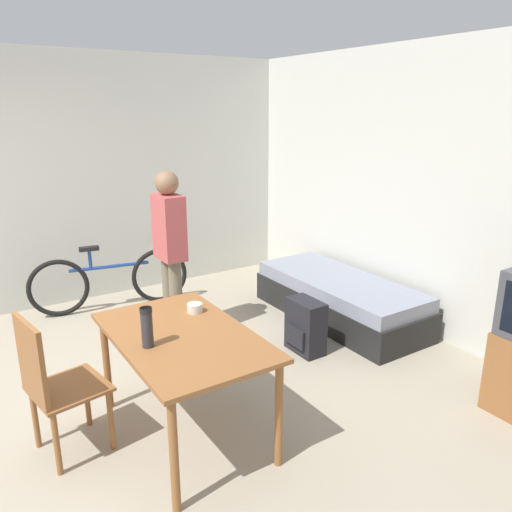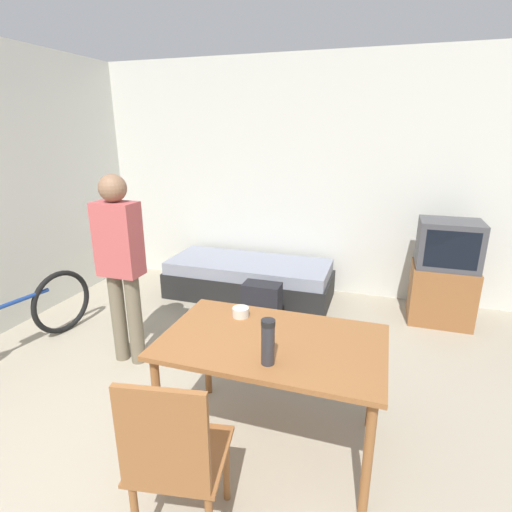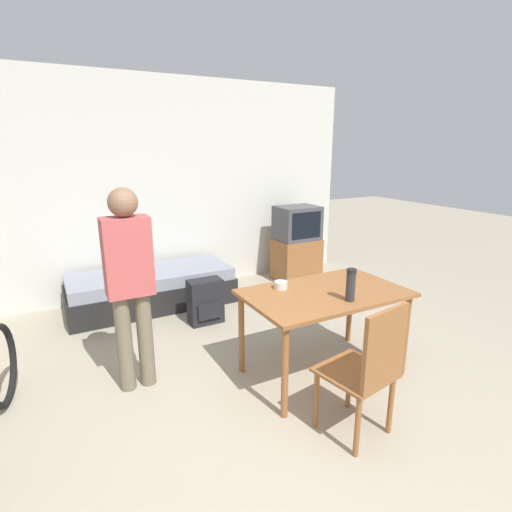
{
  "view_description": "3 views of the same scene",
  "coord_description": "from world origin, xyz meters",
  "px_view_note": "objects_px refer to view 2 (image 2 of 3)",
  "views": [
    {
      "loc": [
        3.32,
        -0.14,
        2.12
      ],
      "look_at": [
        -0.01,
        2.02,
        0.93
      ],
      "focal_mm": 35.0,
      "sensor_mm": 36.0,
      "label": 1
    },
    {
      "loc": [
        1.18,
        -0.96,
        1.91
      ],
      "look_at": [
        0.22,
        2.02,
        0.91
      ],
      "focal_mm": 28.0,
      "sensor_mm": 36.0,
      "label": 2
    },
    {
      "loc": [
        -1.29,
        -1.36,
        1.87
      ],
      "look_at": [
        0.43,
        1.83,
        0.86
      ],
      "focal_mm": 28.0,
      "sensor_mm": 36.0,
      "label": 3
    }
  ],
  "objects_px": {
    "daybed": "(249,279)",
    "thermos_flask": "(268,340)",
    "wooden_chair": "(173,456)",
    "person_standing": "(120,259)",
    "tv": "(444,274)",
    "bicycle": "(6,323)",
    "dining_table": "(272,352)",
    "backpack": "(262,307)",
    "mate_bowl": "(241,312)"
  },
  "relations": [
    {
      "from": "thermos_flask",
      "to": "daybed",
      "type": "bearing_deg",
      "value": 111.16
    },
    {
      "from": "dining_table",
      "to": "backpack",
      "type": "xyz_separation_m",
      "value": [
        -0.5,
        1.4,
        -0.41
      ]
    },
    {
      "from": "tv",
      "to": "backpack",
      "type": "xyz_separation_m",
      "value": [
        -1.69,
        -0.76,
        -0.28
      ]
    },
    {
      "from": "daybed",
      "to": "dining_table",
      "type": "height_order",
      "value": "dining_table"
    },
    {
      "from": "wooden_chair",
      "to": "daybed",
      "type": "bearing_deg",
      "value": 102.52
    },
    {
      "from": "daybed",
      "to": "backpack",
      "type": "bearing_deg",
      "value": -62.63
    },
    {
      "from": "daybed",
      "to": "mate_bowl",
      "type": "height_order",
      "value": "mate_bowl"
    },
    {
      "from": "dining_table",
      "to": "person_standing",
      "type": "bearing_deg",
      "value": 159.07
    },
    {
      "from": "bicycle",
      "to": "dining_table",
      "type": "bearing_deg",
      "value": -6.09
    },
    {
      "from": "tv",
      "to": "thermos_flask",
      "type": "bearing_deg",
      "value": -115.41
    },
    {
      "from": "thermos_flask",
      "to": "mate_bowl",
      "type": "height_order",
      "value": "thermos_flask"
    },
    {
      "from": "bicycle",
      "to": "mate_bowl",
      "type": "bearing_deg",
      "value": -0.88
    },
    {
      "from": "bicycle",
      "to": "person_standing",
      "type": "relative_size",
      "value": 1.05
    },
    {
      "from": "daybed",
      "to": "dining_table",
      "type": "xyz_separation_m",
      "value": [
        0.89,
        -2.16,
        0.44
      ]
    },
    {
      "from": "bicycle",
      "to": "daybed",
      "type": "bearing_deg",
      "value": 50.94
    },
    {
      "from": "daybed",
      "to": "wooden_chair",
      "type": "height_order",
      "value": "wooden_chair"
    },
    {
      "from": "tv",
      "to": "bicycle",
      "type": "distance_m",
      "value": 4.1
    },
    {
      "from": "dining_table",
      "to": "thermos_flask",
      "type": "bearing_deg",
      "value": -80.03
    },
    {
      "from": "wooden_chair",
      "to": "mate_bowl",
      "type": "height_order",
      "value": "wooden_chair"
    },
    {
      "from": "dining_table",
      "to": "wooden_chair",
      "type": "relative_size",
      "value": 1.37
    },
    {
      "from": "dining_table",
      "to": "bicycle",
      "type": "distance_m",
      "value": 2.47
    },
    {
      "from": "daybed",
      "to": "bicycle",
      "type": "xyz_separation_m",
      "value": [
        -1.54,
        -1.9,
        0.11
      ]
    },
    {
      "from": "bicycle",
      "to": "thermos_flask",
      "type": "height_order",
      "value": "thermos_flask"
    },
    {
      "from": "thermos_flask",
      "to": "tv",
      "type": "bearing_deg",
      "value": 64.59
    },
    {
      "from": "tv",
      "to": "dining_table",
      "type": "height_order",
      "value": "tv"
    },
    {
      "from": "dining_table",
      "to": "person_standing",
      "type": "height_order",
      "value": "person_standing"
    },
    {
      "from": "daybed",
      "to": "person_standing",
      "type": "height_order",
      "value": "person_standing"
    },
    {
      "from": "person_standing",
      "to": "tv",
      "type": "bearing_deg",
      "value": 31.93
    },
    {
      "from": "person_standing",
      "to": "thermos_flask",
      "type": "bearing_deg",
      "value": -28.36
    },
    {
      "from": "wooden_chair",
      "to": "backpack",
      "type": "relative_size",
      "value": 1.94
    },
    {
      "from": "wooden_chair",
      "to": "person_standing",
      "type": "distance_m",
      "value": 1.81
    },
    {
      "from": "wooden_chair",
      "to": "person_standing",
      "type": "xyz_separation_m",
      "value": [
        -1.18,
        1.31,
        0.39
      ]
    },
    {
      "from": "daybed",
      "to": "tv",
      "type": "distance_m",
      "value": 2.1
    },
    {
      "from": "tv",
      "to": "person_standing",
      "type": "height_order",
      "value": "person_standing"
    },
    {
      "from": "daybed",
      "to": "thermos_flask",
      "type": "height_order",
      "value": "thermos_flask"
    },
    {
      "from": "backpack",
      "to": "tv",
      "type": "bearing_deg",
      "value": 24.28
    },
    {
      "from": "dining_table",
      "to": "person_standing",
      "type": "relative_size",
      "value": 0.82
    },
    {
      "from": "mate_bowl",
      "to": "tv",
      "type": "bearing_deg",
      "value": 52.86
    },
    {
      "from": "wooden_chair",
      "to": "person_standing",
      "type": "height_order",
      "value": "person_standing"
    },
    {
      "from": "tv",
      "to": "bicycle",
      "type": "bearing_deg",
      "value": -152.23
    },
    {
      "from": "dining_table",
      "to": "thermos_flask",
      "type": "distance_m",
      "value": 0.33
    },
    {
      "from": "dining_table",
      "to": "mate_bowl",
      "type": "xyz_separation_m",
      "value": [
        -0.28,
        0.23,
        0.11
      ]
    },
    {
      "from": "thermos_flask",
      "to": "bicycle",
      "type": "bearing_deg",
      "value": 168.45
    },
    {
      "from": "mate_bowl",
      "to": "backpack",
      "type": "bearing_deg",
      "value": 100.44
    },
    {
      "from": "daybed",
      "to": "mate_bowl",
      "type": "distance_m",
      "value": 2.1
    },
    {
      "from": "bicycle",
      "to": "backpack",
      "type": "relative_size",
      "value": 3.41
    },
    {
      "from": "daybed",
      "to": "bicycle",
      "type": "bearing_deg",
      "value": -129.06
    },
    {
      "from": "daybed",
      "to": "tv",
      "type": "relative_size",
      "value": 1.8
    },
    {
      "from": "wooden_chair",
      "to": "person_standing",
      "type": "relative_size",
      "value": 0.6
    },
    {
      "from": "person_standing",
      "to": "backpack",
      "type": "bearing_deg",
      "value": 43.19
    }
  ]
}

